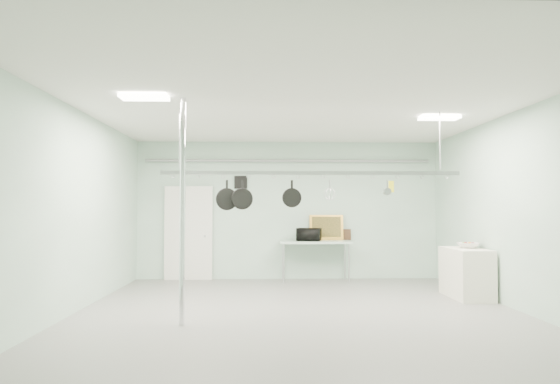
{
  "coord_description": "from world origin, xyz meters",
  "views": [
    {
      "loc": [
        -0.54,
        -7.66,
        1.62
      ],
      "look_at": [
        -0.28,
        1.0,
        1.92
      ],
      "focal_mm": 32.0,
      "sensor_mm": 36.0,
      "label": 1
    }
  ],
  "objects_px": {
    "pot_rack": "(311,171)",
    "coffee_canister": "(309,237)",
    "skillet_right": "(292,193)",
    "chrome_pole": "(183,211)",
    "skillet_mid": "(242,194)",
    "prep_table": "(315,244)",
    "side_cabinet": "(466,273)",
    "microwave": "(309,235)",
    "skillet_left": "(227,195)",
    "fruit_bowl": "(468,245)"
  },
  "relations": [
    {
      "from": "skillet_mid",
      "to": "skillet_right",
      "type": "relative_size",
      "value": 1.11
    },
    {
      "from": "side_cabinet",
      "to": "pot_rack",
      "type": "bearing_deg",
      "value": -159.55
    },
    {
      "from": "skillet_mid",
      "to": "skillet_right",
      "type": "distance_m",
      "value": 0.79
    },
    {
      "from": "chrome_pole",
      "to": "microwave",
      "type": "xyz_separation_m",
      "value": [
        2.16,
        4.17,
        -0.55
      ]
    },
    {
      "from": "prep_table",
      "to": "skillet_left",
      "type": "relative_size",
      "value": 3.42
    },
    {
      "from": "prep_table",
      "to": "coffee_canister",
      "type": "distance_m",
      "value": 0.21
    },
    {
      "from": "fruit_bowl",
      "to": "skillet_mid",
      "type": "xyz_separation_m",
      "value": [
        -4.13,
        -1.17,
        0.9
      ]
    },
    {
      "from": "skillet_mid",
      "to": "skillet_right",
      "type": "height_order",
      "value": "same"
    },
    {
      "from": "prep_table",
      "to": "microwave",
      "type": "distance_m",
      "value": 0.26
    },
    {
      "from": "side_cabinet",
      "to": "microwave",
      "type": "distance_m",
      "value": 3.51
    },
    {
      "from": "skillet_right",
      "to": "fruit_bowl",
      "type": "bearing_deg",
      "value": 17.27
    },
    {
      "from": "pot_rack",
      "to": "microwave",
      "type": "bearing_deg",
      "value": 85.49
    },
    {
      "from": "prep_table",
      "to": "pot_rack",
      "type": "distance_m",
      "value": 3.61
    },
    {
      "from": "skillet_left",
      "to": "pot_rack",
      "type": "bearing_deg",
      "value": -17.79
    },
    {
      "from": "pot_rack",
      "to": "skillet_mid",
      "type": "bearing_deg",
      "value": 180.0
    },
    {
      "from": "pot_rack",
      "to": "skillet_left",
      "type": "xyz_separation_m",
      "value": [
        -1.35,
        0.0,
        -0.38
      ]
    },
    {
      "from": "coffee_canister",
      "to": "skillet_mid",
      "type": "bearing_deg",
      "value": -112.45
    },
    {
      "from": "prep_table",
      "to": "skillet_right",
      "type": "xyz_separation_m",
      "value": [
        -0.71,
        -3.3,
        1.04
      ]
    },
    {
      "from": "prep_table",
      "to": "side_cabinet",
      "type": "xyz_separation_m",
      "value": [
        2.55,
        -2.2,
        -0.38
      ]
    },
    {
      "from": "prep_table",
      "to": "pot_rack",
      "type": "bearing_deg",
      "value": -96.91
    },
    {
      "from": "side_cabinet",
      "to": "chrome_pole",
      "type": "bearing_deg",
      "value": -157.59
    },
    {
      "from": "side_cabinet",
      "to": "microwave",
      "type": "bearing_deg",
      "value": 141.14
    },
    {
      "from": "pot_rack",
      "to": "coffee_canister",
      "type": "xyz_separation_m",
      "value": [
        0.27,
        3.32,
        -1.23
      ]
    },
    {
      "from": "fruit_bowl",
      "to": "skillet_mid",
      "type": "distance_m",
      "value": 4.39
    },
    {
      "from": "chrome_pole",
      "to": "skillet_left",
      "type": "height_order",
      "value": "chrome_pole"
    },
    {
      "from": "pot_rack",
      "to": "skillet_right",
      "type": "relative_size",
      "value": 11.51
    },
    {
      "from": "skillet_right",
      "to": "prep_table",
      "type": "bearing_deg",
      "value": 75.8
    },
    {
      "from": "microwave",
      "to": "side_cabinet",
      "type": "bearing_deg",
      "value": 157.25
    },
    {
      "from": "skillet_mid",
      "to": "side_cabinet",
      "type": "bearing_deg",
      "value": 5.46
    },
    {
      "from": "prep_table",
      "to": "coffee_canister",
      "type": "height_order",
      "value": "coffee_canister"
    },
    {
      "from": "coffee_canister",
      "to": "skillet_right",
      "type": "relative_size",
      "value": 0.43
    },
    {
      "from": "side_cabinet",
      "to": "pot_rack",
      "type": "distance_m",
      "value": 3.62
    },
    {
      "from": "microwave",
      "to": "coffee_canister",
      "type": "height_order",
      "value": "microwave"
    },
    {
      "from": "fruit_bowl",
      "to": "skillet_left",
      "type": "height_order",
      "value": "skillet_left"
    },
    {
      "from": "chrome_pole",
      "to": "skillet_left",
      "type": "distance_m",
      "value": 1.09
    },
    {
      "from": "coffee_canister",
      "to": "skillet_mid",
      "type": "relative_size",
      "value": 0.39
    },
    {
      "from": "chrome_pole",
      "to": "skillet_left",
      "type": "relative_size",
      "value": 6.84
    },
    {
      "from": "chrome_pole",
      "to": "pot_rack",
      "type": "xyz_separation_m",
      "value": [
        1.9,
        0.9,
        0.63
      ]
    },
    {
      "from": "coffee_canister",
      "to": "skillet_left",
      "type": "bearing_deg",
      "value": -115.95
    },
    {
      "from": "pot_rack",
      "to": "skillet_left",
      "type": "distance_m",
      "value": 1.4
    },
    {
      "from": "skillet_mid",
      "to": "microwave",
      "type": "bearing_deg",
      "value": 57.7
    },
    {
      "from": "prep_table",
      "to": "side_cabinet",
      "type": "distance_m",
      "value": 3.39
    },
    {
      "from": "microwave",
      "to": "prep_table",
      "type": "bearing_deg",
      "value": -151.61
    },
    {
      "from": "chrome_pole",
      "to": "skillet_mid",
      "type": "xyz_separation_m",
      "value": [
        0.8,
        0.9,
        0.25
      ]
    },
    {
      "from": "pot_rack",
      "to": "microwave",
      "type": "height_order",
      "value": "pot_rack"
    },
    {
      "from": "skillet_left",
      "to": "skillet_mid",
      "type": "bearing_deg",
      "value": -17.79
    },
    {
      "from": "chrome_pole",
      "to": "prep_table",
      "type": "xyz_separation_m",
      "value": [
        2.3,
        4.2,
        -0.77
      ]
    },
    {
      "from": "side_cabinet",
      "to": "skillet_left",
      "type": "height_order",
      "value": "skillet_left"
    },
    {
      "from": "chrome_pole",
      "to": "fruit_bowl",
      "type": "bearing_deg",
      "value": 22.82
    },
    {
      "from": "side_cabinet",
      "to": "coffee_canister",
      "type": "relative_size",
      "value": 6.69
    }
  ]
}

